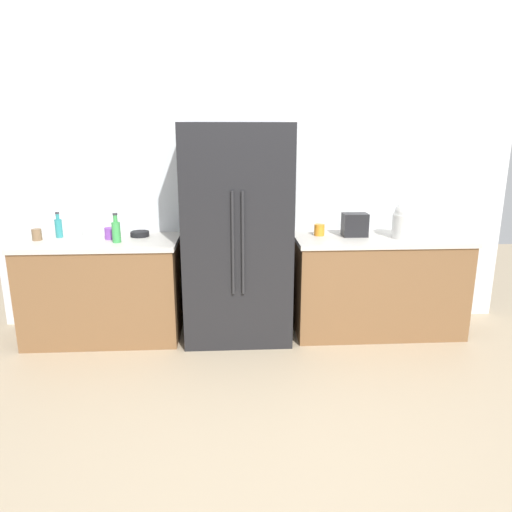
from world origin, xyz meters
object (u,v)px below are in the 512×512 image
Objects in this scene: cup_b at (319,230)px; bowl_a at (140,234)px; cup_a at (87,231)px; cup_c at (37,235)px; refrigerator at (237,235)px; bottle_a at (59,227)px; bottle_b at (116,231)px; toaster at (355,225)px; cup_d at (110,233)px; rice_cooker at (408,220)px.

cup_b is 1.61m from bowl_a.
cup_a reaches higher than cup_c.
refrigerator is at bearing -171.85° from cup_b.
bottle_a reaches higher than cup_a.
cup_a is (-0.32, 0.24, -0.04)m from bottle_b.
refrigerator is at bearing 3.87° from bottle_b.
toaster reaches higher than cup_d.
cup_a is at bearing 142.34° from bottle_b.
bottle_a is at bearing 157.37° from bottle_b.
rice_cooker is 2.51m from bottle_b.
toaster is 0.87× the size of bottle_b.
toaster is at bearing -2.79° from cup_a.
cup_b is (-0.75, 0.15, -0.11)m from rice_cooker.
toaster is at bearing 167.19° from rice_cooker.
cup_d reaches higher than cup_c.
refrigerator is 1.05m from toaster.
bottle_a reaches higher than cup_b.
cup_c is (-0.15, -0.10, -0.04)m from bottle_a.
bowl_a is at bearing -0.11° from bottle_a.
toaster is at bearing 0.06° from cup_c.
cup_d is (-1.84, -0.04, 0.00)m from cup_b.
rice_cooker is 3.06m from bottle_a.
refrigerator is 1.50m from rice_cooker.
cup_a is 0.41m from cup_c.
toaster reaches higher than cup_c.
bottle_b is at bearing -179.36° from rice_cooker.
rice_cooker is at bearing -11.07° from cup_b.
cup_c is (-2.46, -0.05, -0.00)m from cup_b.
rice_cooker is at bearing -3.79° from bottle_a.
bottle_b is 1.52× the size of bowl_a.
bottle_b is at bearing -56.34° from cup_d.
cup_d reaches higher than bowl_a.
refrigerator reaches higher than cup_a.
cup_a is 1.07× the size of cup_b.
bottle_b is 0.28m from bowl_a.
toaster reaches higher than bowl_a.
rice_cooker is (0.44, -0.10, 0.06)m from toaster.
cup_b is at bearing 1.25° from cup_d.
refrigerator is at bearing -7.52° from cup_a.
bottle_b is at bearing -10.10° from cup_c.
cup_b is at bearing 8.15° from refrigerator.
cup_b is (-0.31, 0.05, -0.05)m from toaster.
refrigerator is at bearing -1.90° from cup_c.
cup_b is 0.62× the size of bowl_a.
cup_c is at bearing -179.94° from toaster.
toaster is 2.15× the size of cup_b.
refrigerator is at bearing -3.42° from cup_d.
cup_a is at bearing 178.11° from bowl_a.
rice_cooker reaches higher than bowl_a.
refrigerator reaches higher than cup_c.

